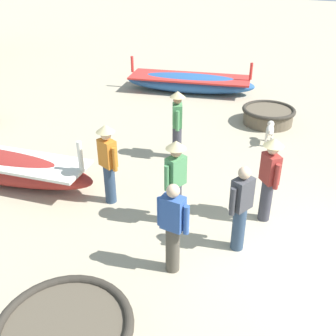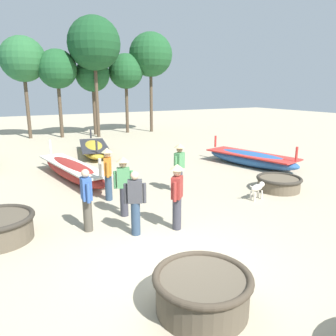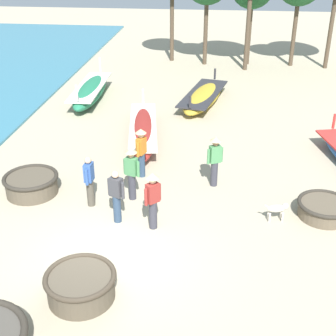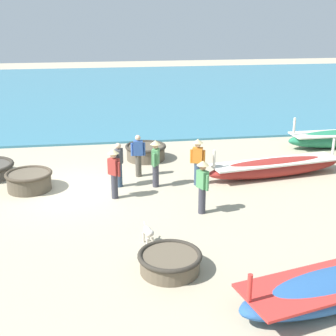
# 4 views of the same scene
# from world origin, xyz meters

# --- Properties ---
(ground_plane) EXTENTS (80.00, 80.00, 0.00)m
(ground_plane) POSITION_xyz_m (0.00, 0.00, 0.00)
(ground_plane) COLOR tan
(sea) EXTENTS (28.00, 52.00, 0.10)m
(sea) POSITION_xyz_m (-19.56, 4.00, 0.05)
(sea) COLOR teal
(sea) RESTS_ON ground
(coracle_weathered) EXTENTS (1.53, 1.53, 0.47)m
(coracle_weathered) POSITION_xyz_m (5.57, 2.52, 0.26)
(coracle_weathered) COLOR brown
(coracle_weathered) RESTS_ON ground
(coracle_front_right) EXTENTS (1.67, 1.67, 0.61)m
(coracle_front_right) POSITION_xyz_m (-3.08, 2.88, 0.33)
(coracle_front_right) COLOR brown
(coracle_front_right) RESTS_ON ground
(coracle_tilted) EXTENTS (1.59, 1.59, 0.63)m
(coracle_tilted) POSITION_xyz_m (-0.32, -1.41, 0.34)
(coracle_tilted) COLOR brown
(coracle_tilted) RESTS_ON ground
(long_boat_green_hull) EXTENTS (2.31, 4.76, 1.14)m
(long_boat_green_hull) POSITION_xyz_m (7.28, 5.77, 0.33)
(long_boat_green_hull) COLOR #285693
(long_boat_green_hull) RESTS_ON ground
(long_boat_ochre_hull) EXTENTS (1.76, 5.39, 1.23)m
(long_boat_ochre_hull) POSITION_xyz_m (-0.34, 7.37, 0.36)
(long_boat_ochre_hull) COLOR maroon
(long_boat_ochre_hull) RESTS_ON ground
(fisherman_by_coracle) EXTENTS (0.40, 0.40, 1.67)m
(fisherman_by_coracle) POSITION_xyz_m (0.87, 1.44, 0.96)
(fisherman_by_coracle) COLOR #383842
(fisherman_by_coracle) RESTS_ON ground
(fisherman_standing_right) EXTENTS (0.51, 0.36, 1.67)m
(fisherman_standing_right) POSITION_xyz_m (0.04, 2.89, 0.96)
(fisherman_standing_right) COLOR #383842
(fisherman_standing_right) RESTS_ON ground
(fisherman_hauling) EXTENTS (0.49, 0.34, 1.57)m
(fisherman_hauling) POSITION_xyz_m (-0.15, 1.64, 0.84)
(fisherman_hauling) COLOR #2D425B
(fisherman_hauling) RESTS_ON ground
(fisherman_standing_left) EXTENTS (0.48, 0.36, 1.67)m
(fisherman_standing_left) POSITION_xyz_m (2.45, 3.99, 0.96)
(fisherman_standing_left) COLOR #383842
(fisherman_standing_left) RESTS_ON ground
(fisherman_crouching) EXTENTS (0.24, 0.53, 1.57)m
(fisherman_crouching) POSITION_xyz_m (-1.10, 2.40, 0.84)
(fisherman_crouching) COLOR #4C473D
(fisherman_crouching) RESTS_ON ground
(fisherman_with_hat) EXTENTS (0.36, 0.50, 1.67)m
(fisherman_with_hat) POSITION_xyz_m (0.09, 4.35, 0.96)
(fisherman_with_hat) COLOR #2D425B
(fisherman_with_hat) RESTS_ON ground
(dog) EXTENTS (0.68, 0.29, 0.55)m
(dog) POSITION_xyz_m (4.24, 2.16, 0.37)
(dog) COLOR beige
(dog) RESTS_ON ground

